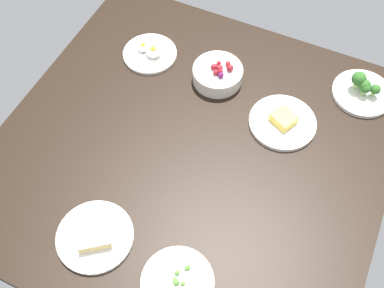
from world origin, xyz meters
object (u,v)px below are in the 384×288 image
at_px(plate_cheese, 283,122).
at_px(bowl_berries, 218,74).
at_px(plate_broccoli, 363,91).
at_px(plate_eggs, 150,53).
at_px(bowl_peas, 178,284).
at_px(plate_sandwich, 95,236).

height_order(plate_cheese, bowl_berries, bowl_berries).
bearing_deg(plate_broccoli, plate_cheese, -131.65).
bearing_deg(bowl_berries, plate_broccoli, 17.26).
bearing_deg(plate_eggs, bowl_peas, -57.32).
distance_m(plate_eggs, bowl_peas, 0.79).
relative_size(plate_cheese, plate_sandwich, 1.00).
bearing_deg(bowl_peas, plate_broccoli, 71.64).
bearing_deg(plate_broccoli, plate_sandwich, -123.91).
bearing_deg(plate_cheese, bowl_peas, -97.18).
bearing_deg(bowl_peas, plate_cheese, 82.82).
xyz_separation_m(plate_sandwich, plate_broccoli, (0.52, 0.77, 0.01)).
bearing_deg(bowl_berries, plate_cheese, -17.38).
bearing_deg(plate_cheese, plate_broccoli, 48.35).
height_order(plate_eggs, bowl_peas, bowl_peas).
xyz_separation_m(plate_cheese, bowl_berries, (-0.25, 0.08, 0.02)).
xyz_separation_m(plate_cheese, bowl_peas, (-0.07, -0.58, 0.01)).
bearing_deg(plate_cheese, plate_sandwich, -120.47).
xyz_separation_m(plate_eggs, plate_broccoli, (0.69, 0.13, 0.01)).
relative_size(plate_cheese, bowl_berries, 1.26).
relative_size(bowl_berries, plate_broccoli, 0.85).
height_order(plate_cheese, bowl_peas, bowl_peas).
distance_m(plate_cheese, bowl_peas, 0.59).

